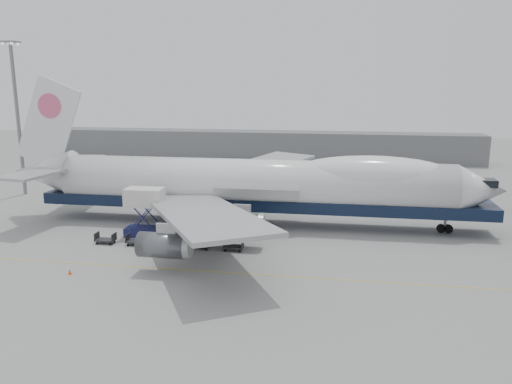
# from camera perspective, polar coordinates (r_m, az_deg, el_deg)

# --- Properties ---
(ground) EXTENTS (260.00, 260.00, 0.00)m
(ground) POSITION_cam_1_polar(r_m,az_deg,el_deg) (56.93, -2.42, -6.97)
(ground) COLOR gray
(ground) RESTS_ON ground
(apron_line) EXTENTS (60.00, 0.15, 0.01)m
(apron_line) POSITION_cam_1_polar(r_m,az_deg,el_deg) (51.44, -3.80, -9.15)
(apron_line) COLOR gold
(apron_line) RESTS_ON ground
(hangar) EXTENTS (110.00, 8.00, 7.00)m
(hangar) POSITION_cam_1_polar(r_m,az_deg,el_deg) (125.29, -0.40, 5.38)
(hangar) COLOR slate
(hangar) RESTS_ON ground
(floodlight_mast) EXTENTS (2.40, 2.40, 25.43)m
(floodlight_mast) POSITION_cam_1_polar(r_m,az_deg,el_deg) (93.26, -25.64, 8.39)
(floodlight_mast) COLOR slate
(floodlight_mast) RESTS_ON ground
(airliner) EXTENTS (67.00, 55.30, 19.98)m
(airliner) POSITION_cam_1_polar(r_m,az_deg,el_deg) (66.71, 0.17, 0.96)
(airliner) COLOR white
(airliner) RESTS_ON ground
(catering_truck) EXTENTS (5.09, 3.61, 6.11)m
(catering_truck) POSITION_cam_1_polar(r_m,az_deg,el_deg) (63.59, -12.57, -1.94)
(catering_truck) COLOR navy
(catering_truck) RESTS_ON ground
(traffic_cone) EXTENTS (0.37, 0.37, 0.55)m
(traffic_cone) POSITION_cam_1_polar(r_m,az_deg,el_deg) (54.15, -20.51, -8.53)
(traffic_cone) COLOR #E5490C
(traffic_cone) RESTS_ON ground
(dolly_0) EXTENTS (2.30, 1.35, 1.30)m
(dolly_0) POSITION_cam_1_polar(r_m,az_deg,el_deg) (62.59, -16.82, -5.18)
(dolly_0) COLOR #2D2D30
(dolly_0) RESTS_ON ground
(dolly_1) EXTENTS (2.30, 1.35, 1.30)m
(dolly_1) POSITION_cam_1_polar(r_m,az_deg,el_deg) (61.00, -13.50, -5.45)
(dolly_1) COLOR #2D2D30
(dolly_1) RESTS_ON ground
(dolly_2) EXTENTS (2.30, 1.35, 1.30)m
(dolly_2) POSITION_cam_1_polar(r_m,az_deg,el_deg) (59.62, -10.02, -5.71)
(dolly_2) COLOR #2D2D30
(dolly_2) RESTS_ON ground
(dolly_3) EXTENTS (2.30, 1.35, 1.30)m
(dolly_3) POSITION_cam_1_polar(r_m,az_deg,el_deg) (58.48, -6.38, -5.95)
(dolly_3) COLOR #2D2D30
(dolly_3) RESTS_ON ground
(dolly_4) EXTENTS (2.30, 1.35, 1.30)m
(dolly_4) POSITION_cam_1_polar(r_m,az_deg,el_deg) (57.57, -2.61, -6.19)
(dolly_4) COLOR #2D2D30
(dolly_4) RESTS_ON ground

